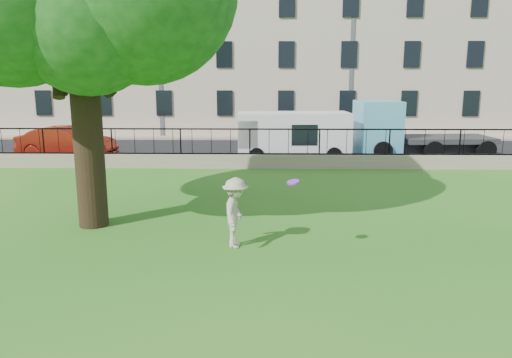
{
  "coord_description": "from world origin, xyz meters",
  "views": [
    {
      "loc": [
        0.71,
        -9.36,
        4.03
      ],
      "look_at": [
        0.44,
        3.5,
        1.31
      ],
      "focal_mm": 35.0,
      "sensor_mm": 36.0,
      "label": 1
    }
  ],
  "objects_px": {
    "frisbee": "(293,182)",
    "red_sedan": "(67,143)",
    "white_van": "(293,136)",
    "blue_truck": "(422,129)",
    "man": "(235,213)"
  },
  "relations": [
    {
      "from": "frisbee",
      "to": "red_sedan",
      "type": "height_order",
      "value": "frisbee"
    },
    {
      "from": "frisbee",
      "to": "white_van",
      "type": "xyz_separation_m",
      "value": [
        0.7,
        13.26,
        -0.62
      ]
    },
    {
      "from": "blue_truck",
      "to": "frisbee",
      "type": "bearing_deg",
      "value": -120.42
    },
    {
      "from": "red_sedan",
      "to": "white_van",
      "type": "xyz_separation_m",
      "value": [
        10.96,
        0.03,
        0.35
      ]
    },
    {
      "from": "white_van",
      "to": "blue_truck",
      "type": "distance_m",
      "value": 6.49
    },
    {
      "from": "white_van",
      "to": "blue_truck",
      "type": "relative_size",
      "value": 0.81
    },
    {
      "from": "man",
      "to": "white_van",
      "type": "height_order",
      "value": "white_van"
    },
    {
      "from": "white_van",
      "to": "blue_truck",
      "type": "bearing_deg",
      "value": 4.5
    },
    {
      "from": "red_sedan",
      "to": "blue_truck",
      "type": "distance_m",
      "value": 17.42
    },
    {
      "from": "red_sedan",
      "to": "white_van",
      "type": "relative_size",
      "value": 0.87
    },
    {
      "from": "frisbee",
      "to": "blue_truck",
      "type": "xyz_separation_m",
      "value": [
        7.12,
        14.18,
        -0.36
      ]
    },
    {
      "from": "frisbee",
      "to": "white_van",
      "type": "height_order",
      "value": "white_van"
    },
    {
      "from": "blue_truck",
      "to": "red_sedan",
      "type": "bearing_deg",
      "value": 179.4
    },
    {
      "from": "red_sedan",
      "to": "blue_truck",
      "type": "bearing_deg",
      "value": -80.0
    },
    {
      "from": "man",
      "to": "frisbee",
      "type": "distance_m",
      "value": 1.72
    }
  ]
}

